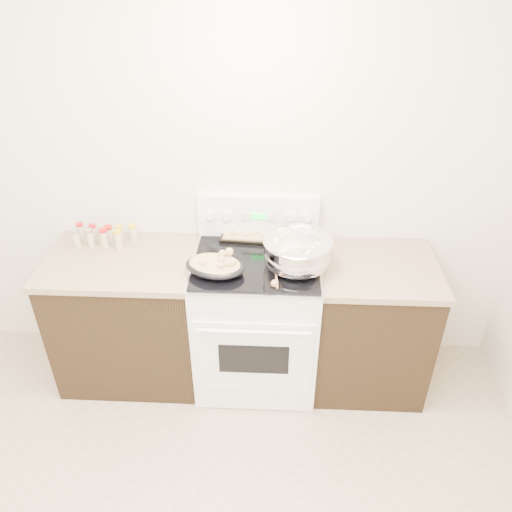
{
  "coord_description": "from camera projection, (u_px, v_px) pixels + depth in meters",
  "views": [
    {
      "loc": [
        0.47,
        -1.07,
        2.59
      ],
      "look_at": [
        0.35,
        1.37,
        1.0
      ],
      "focal_mm": 35.0,
      "sensor_mm": 36.0,
      "label": 1
    }
  ],
  "objects": [
    {
      "name": "roasting_pan",
      "position": [
        215.0,
        265.0,
        2.85
      ],
      "size": [
        0.4,
        0.33,
        0.11
      ],
      "color": "black",
      "rests_on": "kitchen_range"
    },
    {
      "name": "mixing_bowl",
      "position": [
        297.0,
        253.0,
        2.88
      ],
      "size": [
        0.41,
        0.41,
        0.24
      ],
      "color": "silver",
      "rests_on": "kitchen_range"
    },
    {
      "name": "room_shell",
      "position": [
        108.0,
        308.0,
        1.4
      ],
      "size": [
        4.1,
        3.6,
        2.75
      ],
      "color": "beige",
      "rests_on": "ground"
    },
    {
      "name": "wooden_spoon",
      "position": [
        275.0,
        279.0,
        2.8
      ],
      "size": [
        0.04,
        0.29,
        0.04
      ],
      "color": "tan",
      "rests_on": "kitchen_range"
    },
    {
      "name": "counter_left",
      "position": [
        131.0,
        316.0,
        3.29
      ],
      "size": [
        0.93,
        0.67,
        0.92
      ],
      "color": "black",
      "rests_on": "ground"
    },
    {
      "name": "counter_right",
      "position": [
        369.0,
        324.0,
        3.23
      ],
      "size": [
        0.73,
        0.67,
        0.92
      ],
      "color": "black",
      "rests_on": "ground"
    },
    {
      "name": "spice_jars",
      "position": [
        103.0,
        236.0,
        3.14
      ],
      "size": [
        0.38,
        0.14,
        0.13
      ],
      "color": "#BFB28C",
      "rests_on": "counter_left"
    },
    {
      "name": "baking_sheet",
      "position": [
        249.0,
        233.0,
        3.21
      ],
      "size": [
        0.37,
        0.27,
        0.06
      ],
      "color": "black",
      "rests_on": "kitchen_range"
    },
    {
      "name": "kitchen_range",
      "position": [
        256.0,
        317.0,
        3.24
      ],
      "size": [
        0.78,
        0.73,
        1.22
      ],
      "color": "white",
      "rests_on": "ground"
    },
    {
      "name": "blue_ladle",
      "position": [
        298.0,
        268.0,
        2.86
      ],
      "size": [
        0.11,
        0.26,
        0.09
      ],
      "color": "#97D2E2",
      "rests_on": "kitchen_range"
    }
  ]
}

